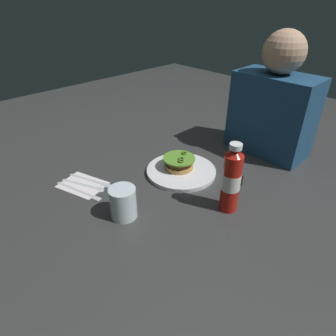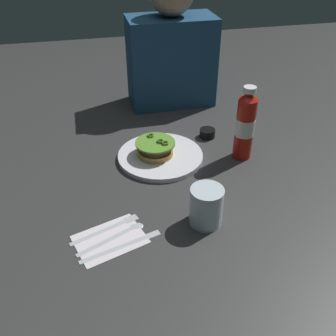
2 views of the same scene
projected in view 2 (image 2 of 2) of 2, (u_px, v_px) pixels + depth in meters
name	position (u px, v px, depth m)	size (l,w,h in m)	color
ground_plane	(192.00, 173.00, 1.16)	(3.00, 3.00, 0.00)	#343535
dinner_plate	(160.00, 156.00, 1.22)	(0.27, 0.27, 0.02)	white
burger_sandwich	(155.00, 148.00, 1.20)	(0.13, 0.13, 0.05)	#BC8943
ketchup_bottle	(245.00, 126.00, 1.17)	(0.06, 0.06, 0.24)	#B4190E
water_glass	(206.00, 206.00, 0.95)	(0.09, 0.09, 0.11)	silver
condiment_cup	(207.00, 133.00, 1.33)	(0.05, 0.05, 0.03)	black
napkin	(110.00, 239.00, 0.93)	(0.17, 0.12, 0.00)	white
butter_knife	(126.00, 244.00, 0.91)	(0.21, 0.07, 0.00)	silver
spoon_utensil	(120.00, 233.00, 0.94)	(0.17, 0.09, 0.00)	silver
fork_utensil	(111.00, 226.00, 0.96)	(0.18, 0.08, 0.00)	silver
diner_person	(171.00, 50.00, 1.46)	(0.33, 0.18, 0.50)	navy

